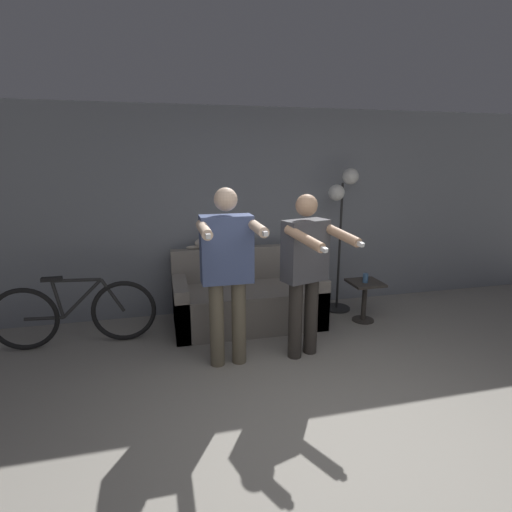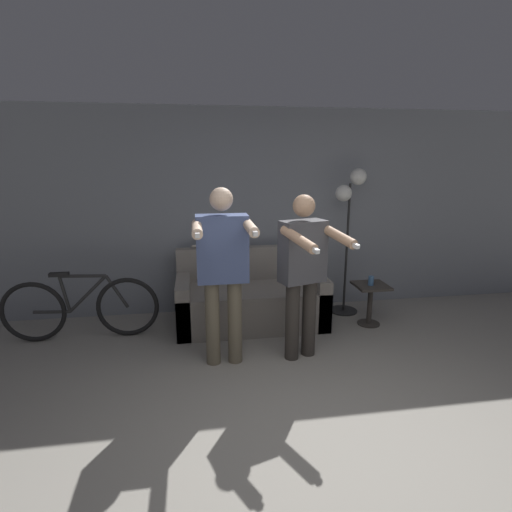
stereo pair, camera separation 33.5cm
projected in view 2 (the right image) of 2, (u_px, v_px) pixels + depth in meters
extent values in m
plane|color=gray|center=(331.00, 452.00, 2.77)|extent=(16.00, 16.00, 0.00)
cube|color=gray|center=(262.00, 212.00, 5.18)|extent=(10.00, 0.05, 2.60)
cube|color=gray|center=(251.00, 306.00, 4.85)|extent=(1.76, 0.85, 0.47)
cube|color=gray|center=(247.00, 263.00, 5.09)|extent=(1.76, 0.14, 0.42)
cube|color=gray|center=(184.00, 304.00, 4.71)|extent=(0.16, 0.85, 0.61)
cube|color=gray|center=(315.00, 297.00, 4.96)|extent=(0.16, 0.85, 0.61)
cylinder|color=#6B604C|center=(213.00, 323.00, 3.88)|extent=(0.14, 0.14, 0.84)
cylinder|color=#6B604C|center=(235.00, 322.00, 3.91)|extent=(0.14, 0.14, 0.84)
cube|color=#475684|center=(222.00, 249.00, 3.72)|extent=(0.48, 0.22, 0.63)
sphere|color=beige|center=(221.00, 199.00, 3.61)|extent=(0.22, 0.22, 0.22)
cylinder|color=beige|center=(197.00, 229.00, 3.39)|extent=(0.09, 0.50, 0.10)
cube|color=white|center=(197.00, 234.00, 3.15)|extent=(0.04, 0.12, 0.04)
cylinder|color=beige|center=(250.00, 227.00, 3.46)|extent=(0.09, 0.50, 0.10)
cube|color=white|center=(255.00, 233.00, 3.22)|extent=(0.04, 0.12, 0.04)
cylinder|color=#38332D|center=(292.00, 321.00, 3.98)|extent=(0.14, 0.14, 0.80)
cylinder|color=#38332D|center=(309.00, 318.00, 4.06)|extent=(0.14, 0.14, 0.80)
cube|color=#4C4C51|center=(303.00, 252.00, 3.85)|extent=(0.48, 0.34, 0.60)
sphere|color=tan|center=(304.00, 206.00, 3.74)|extent=(0.21, 0.21, 0.21)
cylinder|color=tan|center=(298.00, 239.00, 3.50)|extent=(0.24, 0.51, 0.18)
cube|color=white|center=(314.00, 249.00, 3.30)|extent=(0.07, 0.13, 0.06)
cylinder|color=tan|center=(337.00, 235.00, 3.68)|extent=(0.24, 0.51, 0.18)
cube|color=white|center=(354.00, 245.00, 3.48)|extent=(0.07, 0.13, 0.06)
ellipsoid|color=#B7AD9E|center=(215.00, 242.00, 4.96)|extent=(0.36, 0.15, 0.15)
sphere|color=#B7AD9E|center=(227.00, 237.00, 4.97)|extent=(0.12, 0.12, 0.12)
ellipsoid|color=#B7AD9E|center=(199.00, 246.00, 4.96)|extent=(0.20, 0.04, 0.04)
cone|color=#B7AD9E|center=(225.00, 234.00, 4.94)|extent=(0.03, 0.03, 0.03)
cone|color=#B7AD9E|center=(225.00, 233.00, 4.97)|extent=(0.03, 0.03, 0.03)
cylinder|color=black|center=(343.00, 310.00, 5.31)|extent=(0.36, 0.36, 0.02)
cylinder|color=black|center=(347.00, 250.00, 5.11)|extent=(0.03, 0.03, 1.68)
sphere|color=white|center=(358.00, 177.00, 4.91)|extent=(0.20, 0.20, 0.20)
sphere|color=white|center=(344.00, 193.00, 4.93)|extent=(0.20, 0.20, 0.20)
cylinder|color=#38332D|center=(368.00, 323.00, 4.90)|extent=(0.27, 0.27, 0.02)
cylinder|color=#38332D|center=(370.00, 306.00, 4.84)|extent=(0.06, 0.06, 0.48)
cube|color=#38332D|center=(371.00, 286.00, 4.78)|extent=(0.38, 0.38, 0.03)
cylinder|color=#3D6693|center=(371.00, 281.00, 4.74)|extent=(0.06, 0.06, 0.11)
torus|color=black|center=(128.00, 307.00, 4.51)|extent=(0.69, 0.05, 0.69)
torus|color=black|center=(33.00, 312.00, 4.36)|extent=(0.69, 0.05, 0.69)
cylinder|color=#282828|center=(88.00, 294.00, 4.41)|extent=(0.44, 0.04, 0.42)
cylinder|color=#282828|center=(65.00, 294.00, 4.37)|extent=(0.10, 0.04, 0.42)
cylinder|color=#282828|center=(83.00, 276.00, 4.35)|extent=(0.48, 0.04, 0.05)
cylinder|color=#282828|center=(52.00, 312.00, 4.39)|extent=(0.38, 0.04, 0.05)
cylinder|color=#282828|center=(117.00, 292.00, 4.45)|extent=(0.24, 0.04, 0.40)
cube|color=black|center=(59.00, 274.00, 4.31)|extent=(0.20, 0.07, 0.04)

